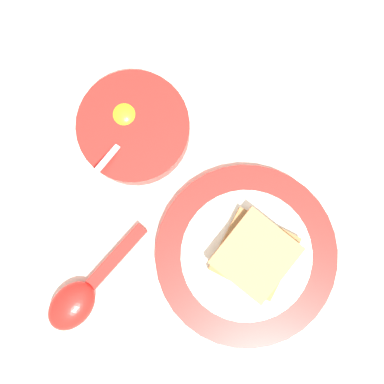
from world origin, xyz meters
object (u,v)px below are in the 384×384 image
at_px(toast_plate, 249,255).
at_px(soup_spoon, 80,297).
at_px(egg_bowl, 134,129).
at_px(toast_sandwich, 255,255).

xyz_separation_m(toast_plate, soup_spoon, (0.21, 0.04, 0.00)).
height_order(toast_plate, soup_spoon, soup_spoon).
xyz_separation_m(egg_bowl, toast_plate, (-0.13, 0.16, -0.01)).
bearing_deg(toast_plate, soup_spoon, 10.48).
bearing_deg(toast_sandwich, toast_plate, 19.65).
height_order(egg_bowl, soup_spoon, egg_bowl).
xyz_separation_m(egg_bowl, soup_spoon, (0.08, 0.20, -0.01)).
bearing_deg(toast_sandwich, egg_bowl, -49.66).
distance_m(toast_plate, soup_spoon, 0.22).
height_order(toast_sandwich, soup_spoon, toast_sandwich).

